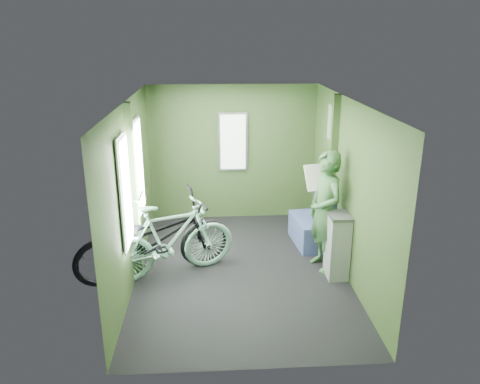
{
  "coord_description": "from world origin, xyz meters",
  "views": [
    {
      "loc": [
        -0.37,
        -5.71,
        3.08
      ],
      "look_at": [
        0.0,
        0.1,
        1.1
      ],
      "focal_mm": 35.0,
      "sensor_mm": 36.0,
      "label": 1
    }
  ],
  "objects_px": {
    "bicycle_black": "(157,276)",
    "bench_seat": "(312,228)",
    "bicycle_mint": "(172,276)",
    "waste_box": "(337,246)",
    "passenger": "(325,211)"
  },
  "relations": [
    {
      "from": "waste_box",
      "to": "bicycle_black",
      "type": "bearing_deg",
      "value": 176.9
    },
    {
      "from": "bench_seat",
      "to": "bicycle_black",
      "type": "bearing_deg",
      "value": -164.47
    },
    {
      "from": "passenger",
      "to": "bicycle_black",
      "type": "bearing_deg",
      "value": -103.36
    },
    {
      "from": "bicycle_mint",
      "to": "bench_seat",
      "type": "height_order",
      "value": "bench_seat"
    },
    {
      "from": "bicycle_mint",
      "to": "bench_seat",
      "type": "relative_size",
      "value": 2.04
    },
    {
      "from": "bicycle_mint",
      "to": "waste_box",
      "type": "bearing_deg",
      "value": -114.06
    },
    {
      "from": "bicycle_black",
      "to": "waste_box",
      "type": "distance_m",
      "value": 2.42
    },
    {
      "from": "bicycle_black",
      "to": "bench_seat",
      "type": "xyz_separation_m",
      "value": [
        2.26,
        0.89,
        0.26
      ]
    },
    {
      "from": "passenger",
      "to": "bicycle_mint",
      "type": "bearing_deg",
      "value": -102.62
    },
    {
      "from": "bicycle_black",
      "to": "bicycle_mint",
      "type": "relative_size",
      "value": 1.17
    },
    {
      "from": "bicycle_black",
      "to": "bicycle_mint",
      "type": "distance_m",
      "value": 0.19
    },
    {
      "from": "waste_box",
      "to": "bicycle_mint",
      "type": "bearing_deg",
      "value": 177.05
    },
    {
      "from": "bicycle_black",
      "to": "bench_seat",
      "type": "distance_m",
      "value": 2.45
    },
    {
      "from": "waste_box",
      "to": "bench_seat",
      "type": "relative_size",
      "value": 1.01
    },
    {
      "from": "bicycle_black",
      "to": "bench_seat",
      "type": "relative_size",
      "value": 2.39
    }
  ]
}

